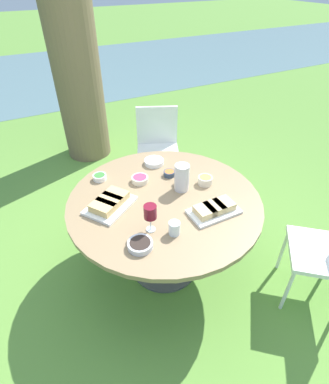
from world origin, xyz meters
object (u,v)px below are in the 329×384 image
at_px(dining_table, 165,210).
at_px(water_pitcher, 182,178).
at_px(wine_glass, 150,213).
at_px(chair_near_right, 158,143).

height_order(dining_table, water_pitcher, water_pitcher).
height_order(dining_table, wine_glass, wine_glass).
relative_size(chair_near_right, water_pitcher, 4.32).
relative_size(water_pitcher, wine_glass, 1.07).
bearing_deg(wine_glass, dining_table, 46.83).
bearing_deg(dining_table, chair_near_right, 65.60).
distance_m(dining_table, chair_near_right, 1.24).
distance_m(chair_near_right, water_pitcher, 1.18).
height_order(chair_near_right, water_pitcher, water_pitcher).
distance_m(chair_near_right, wine_glass, 1.59).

